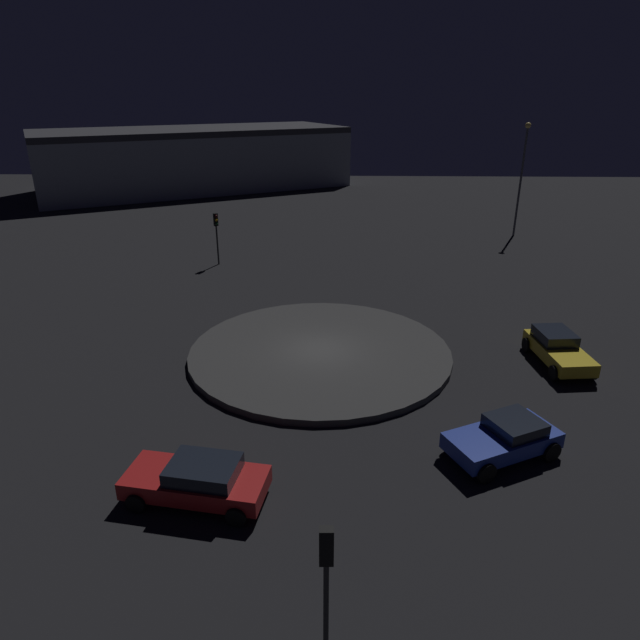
% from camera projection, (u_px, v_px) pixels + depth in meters
% --- Properties ---
extents(ground_plane, '(119.74, 119.74, 0.00)m').
position_uv_depth(ground_plane, '(320.00, 355.00, 27.23)').
color(ground_plane, black).
extents(roundabout_island, '(12.63, 12.63, 0.32)m').
position_uv_depth(roundabout_island, '(320.00, 352.00, 27.17)').
color(roundabout_island, '#383838').
rests_on(roundabout_island, ground_plane).
extents(car_red, '(2.61, 4.67, 1.37)m').
position_uv_depth(car_red, '(198.00, 480.00, 17.47)').
color(car_red, red).
rests_on(car_red, ground_plane).
extents(car_yellow, '(4.27, 2.32, 1.47)m').
position_uv_depth(car_yellow, '(558.00, 348.00, 26.15)').
color(car_yellow, gold).
rests_on(car_yellow, ground_plane).
extents(car_blue, '(3.42, 4.35, 1.37)m').
position_uv_depth(car_blue, '(505.00, 438.00, 19.55)').
color(car_blue, '#1E38A5').
rests_on(car_blue, ground_plane).
extents(traffic_light_southwest, '(0.40, 0.37, 3.77)m').
position_uv_depth(traffic_light_southwest, '(216.00, 228.00, 40.18)').
color(traffic_light_southwest, '#2D2D2D').
rests_on(traffic_light_southwest, ground_plane).
extents(traffic_light_east, '(0.36, 0.31, 3.93)m').
position_uv_depth(traffic_light_east, '(326.00, 570.00, 11.59)').
color(traffic_light_east, '#2D2D2D').
rests_on(traffic_light_east, ground_plane).
extents(streetlamp_northwest, '(0.47, 0.47, 9.42)m').
position_uv_depth(streetlamp_northwest, '(522.00, 168.00, 46.98)').
color(streetlamp_northwest, '#4C4C51').
rests_on(streetlamp_northwest, ground_plane).
extents(store_building, '(30.56, 39.80, 7.38)m').
position_uv_depth(store_building, '(194.00, 159.00, 70.91)').
color(store_building, '#8C939E').
rests_on(store_building, ground_plane).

